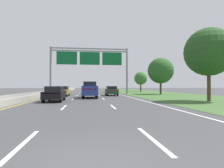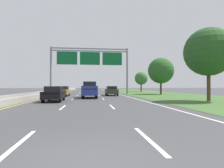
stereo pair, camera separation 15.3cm
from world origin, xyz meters
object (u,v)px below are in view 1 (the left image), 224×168
(pickup_truck_blue, at_px, (90,90))
(roadside_tree_near, at_px, (209,52))
(car_black_left_lane_sedan, at_px, (55,94))
(overhead_sign_gantry, at_px, (90,61))
(roadside_tree_far, at_px, (141,78))
(car_navy_centre_lane_sedan, at_px, (89,90))
(roadside_tree_mid, at_px, (161,71))
(car_gold_left_lane_sedan, at_px, (63,91))
(car_red_centre_lane_sedan, at_px, (88,89))
(car_darkgreen_right_lane_sedan, at_px, (111,91))

(pickup_truck_blue, xyz_separation_m, roadside_tree_near, (12.23, -7.40, 4.06))
(pickup_truck_blue, relative_size, car_black_left_lane_sedan, 1.23)
(overhead_sign_gantry, distance_m, roadside_tree_far, 19.86)
(car_navy_centre_lane_sedan, relative_size, roadside_tree_mid, 0.63)
(car_black_left_lane_sedan, bearing_deg, roadside_tree_near, -97.46)
(overhead_sign_gantry, distance_m, car_gold_left_lane_sedan, 9.72)
(pickup_truck_blue, bearing_deg, roadside_tree_near, -120.77)
(overhead_sign_gantry, distance_m, car_black_left_lane_sedan, 18.03)
(pickup_truck_blue, height_order, roadside_tree_far, roadside_tree_far)
(car_black_left_lane_sedan, height_order, roadside_tree_far, roadside_tree_far)
(car_gold_left_lane_sedan, bearing_deg, pickup_truck_blue, -136.60)
(car_red_centre_lane_sedan, bearing_deg, overhead_sign_gantry, -176.88)
(car_black_left_lane_sedan, distance_m, roadside_tree_near, 16.60)
(roadside_tree_mid, bearing_deg, pickup_truck_blue, -145.35)
(overhead_sign_gantry, distance_m, car_red_centre_lane_sedan, 12.75)
(car_gold_left_lane_sedan, relative_size, car_darkgreen_right_lane_sedan, 1.01)
(roadside_tree_near, bearing_deg, car_gold_left_lane_sedan, 143.87)
(car_black_left_lane_sedan, bearing_deg, roadside_tree_mid, -49.87)
(car_gold_left_lane_sedan, xyz_separation_m, car_navy_centre_lane_sedan, (4.09, 6.79, 0.00))
(car_black_left_lane_sedan, distance_m, car_red_centre_lane_sedan, 28.32)
(car_navy_centre_lane_sedan, distance_m, car_red_centre_lane_sedan, 11.31)
(roadside_tree_near, bearing_deg, pickup_truck_blue, 148.80)
(roadside_tree_far, bearing_deg, car_darkgreen_right_lane_sedan, -118.65)
(pickup_truck_blue, relative_size, car_darkgreen_right_lane_sedan, 1.23)
(car_darkgreen_right_lane_sedan, bearing_deg, roadside_tree_near, -146.52)
(roadside_tree_far, bearing_deg, roadside_tree_near, -93.41)
(car_gold_left_lane_sedan, relative_size, roadside_tree_mid, 0.63)
(car_black_left_lane_sedan, relative_size, roadside_tree_mid, 0.63)
(car_black_left_lane_sedan, height_order, car_red_centre_lane_sedan, same)
(pickup_truck_blue, xyz_separation_m, car_black_left_lane_sedan, (-3.68, -5.47, -0.26))
(car_black_left_lane_sedan, height_order, car_navy_centre_lane_sedan, same)
(car_black_left_lane_sedan, bearing_deg, car_darkgreen_right_lane_sedan, -33.72)
(overhead_sign_gantry, distance_m, roadside_tree_near, 22.26)
(car_black_left_lane_sedan, bearing_deg, car_red_centre_lane_sedan, -7.47)
(pickup_truck_blue, xyz_separation_m, car_navy_centre_lane_sedan, (-0.05, 11.34, -0.26))
(roadside_tree_near, bearing_deg, overhead_sign_gantry, 123.06)
(overhead_sign_gantry, bearing_deg, car_red_centre_lane_sedan, 91.89)
(car_navy_centre_lane_sedan, bearing_deg, car_darkgreen_right_lane_sedan, -146.08)
(car_darkgreen_right_lane_sedan, xyz_separation_m, roadside_tree_mid, (10.07, 3.75, 3.73))
(pickup_truck_blue, bearing_deg, roadside_tree_mid, -54.92)
(car_red_centre_lane_sedan, distance_m, roadside_tree_near, 32.82)
(car_navy_centre_lane_sedan, xyz_separation_m, car_darkgreen_right_lane_sedan, (3.68, -5.62, 0.00))
(car_gold_left_lane_sedan, distance_m, car_navy_centre_lane_sedan, 7.93)
(roadside_tree_near, bearing_deg, car_darkgreen_right_lane_sedan, 123.22)
(car_gold_left_lane_sedan, bearing_deg, roadside_tree_mid, -73.53)
(car_black_left_lane_sedan, height_order, roadside_tree_mid, roadside_tree_mid)
(car_navy_centre_lane_sedan, bearing_deg, roadside_tree_mid, -97.08)
(roadside_tree_near, bearing_deg, car_navy_centre_lane_sedan, 123.23)
(car_navy_centre_lane_sedan, bearing_deg, car_black_left_lane_sedan, 168.47)
(roadside_tree_near, bearing_deg, car_red_centre_lane_sedan, 112.59)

